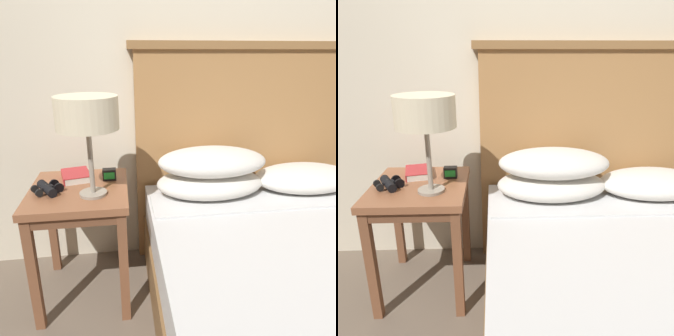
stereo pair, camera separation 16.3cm
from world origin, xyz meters
The scene contains 7 objects.
wall_back centered at (0.00, 1.11, 1.30)m, with size 8.00×0.06×2.60m.
nightstand centered at (-0.71, 0.72, 0.54)m, with size 0.49×0.54×0.63m.
bed centered at (0.28, 0.25, 0.31)m, with size 1.44×1.85×1.33m.
table_lamp centered at (-0.63, 0.62, 1.01)m, with size 0.28×0.28×0.47m.
book_on_nightstand centered at (-0.74, 0.85, 0.65)m, with size 0.18×0.21×0.04m.
binoculars_pair centered at (-0.86, 0.68, 0.65)m, with size 0.16×0.16×0.05m.
alarm_clock centered at (-0.56, 0.81, 0.66)m, with size 0.07×0.05×0.06m.
Camera 1 is at (-0.49, -0.85, 1.27)m, focal length 35.00 mm.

